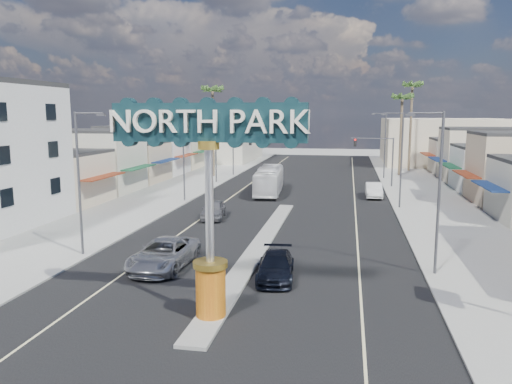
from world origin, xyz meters
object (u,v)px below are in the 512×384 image
at_px(streetlight_l_near, 81,176).
at_px(streetlight_l_mid, 185,152).
at_px(streetlight_r_near, 436,185).
at_px(streetlight_r_mid, 400,155).
at_px(suv_right, 276,266).
at_px(car_parked_right, 374,190).
at_px(streetlight_l_far, 234,140).
at_px(palm_left_far, 213,94).
at_px(palm_right_mid, 402,101).
at_px(palm_right_far, 412,90).
at_px(traffic_signal_right, 377,152).
at_px(suv_left, 164,254).
at_px(streetlight_r_far, 384,142).
at_px(city_bus, 269,180).
at_px(car_parked_left, 213,209).
at_px(gateway_sign, 209,185).
at_px(traffic_signal_left, 230,150).

bearing_deg(streetlight_l_near, streetlight_l_mid, 90.00).
xyz_separation_m(streetlight_r_near, streetlight_r_mid, (0.00, 20.00, 0.00)).
xyz_separation_m(suv_right, car_parked_right, (6.51, 28.19, 0.10)).
bearing_deg(streetlight_l_far, streetlight_r_near, -63.58).
bearing_deg(palm_left_far, palm_right_mid, 12.99).
bearing_deg(streetlight_r_mid, palm_right_far, 81.88).
height_order(streetlight_l_near, palm_right_mid, palm_right_mid).
relative_size(traffic_signal_right, suv_left, 1.00).
xyz_separation_m(streetlight_l_far, streetlight_r_far, (20.87, 0.00, 0.00)).
height_order(traffic_signal_right, streetlight_l_near, streetlight_l_near).
height_order(streetlight_l_near, city_bus, streetlight_l_near).
bearing_deg(streetlight_r_near, streetlight_l_far, 116.42).
bearing_deg(car_parked_right, suv_right, -103.45).
bearing_deg(car_parked_left, palm_right_mid, 53.32).
height_order(streetlight_r_near, car_parked_left, streetlight_r_near).
bearing_deg(palm_right_far, suv_right, -103.50).
bearing_deg(gateway_sign, streetlight_l_mid, 110.42).
xyz_separation_m(streetlight_l_near, palm_right_mid, (23.43, 46.00, 5.54)).
xyz_separation_m(gateway_sign, streetlight_l_near, (-10.43, 8.02, -0.86)).
xyz_separation_m(palm_left_far, city_bus, (10.10, -13.41, -10.00)).
xyz_separation_m(streetlight_r_mid, palm_right_mid, (2.57, 26.00, 5.54)).
distance_m(streetlight_r_near, palm_right_mid, 46.40).
bearing_deg(streetlight_r_mid, streetlight_r_near, -90.00).
height_order(gateway_sign, suv_left, gateway_sign).
bearing_deg(car_parked_right, palm_right_mid, 76.87).
bearing_deg(palm_left_far, streetlight_l_mid, -82.69).
bearing_deg(streetlight_r_mid, suv_left, -125.07).
bearing_deg(traffic_signal_left, gateway_sign, -77.67).
xyz_separation_m(gateway_sign, palm_right_mid, (13.00, 54.02, 4.67)).
distance_m(streetlight_l_far, streetlight_r_mid, 30.32).
bearing_deg(traffic_signal_left, streetlight_l_near, -92.10).
relative_size(traffic_signal_left, palm_right_mid, 0.50).
bearing_deg(palm_left_far, streetlight_r_mid, -40.48).
relative_size(gateway_sign, traffic_signal_right, 1.53).
relative_size(streetlight_r_mid, city_bus, 0.84).
bearing_deg(gateway_sign, streetlight_r_far, 78.22).
bearing_deg(streetlight_l_mid, traffic_signal_right, 35.50).
bearing_deg(palm_left_far, car_parked_right, -32.98).
height_order(traffic_signal_left, streetlight_r_mid, streetlight_r_mid).
xyz_separation_m(traffic_signal_left, streetlight_r_near, (19.62, -33.99, 0.79)).
height_order(streetlight_l_near, car_parked_left, streetlight_l_near).
relative_size(gateway_sign, streetlight_r_near, 1.02).
relative_size(streetlight_r_mid, car_parked_left, 1.96).
distance_m(car_parked_left, car_parked_right, 19.50).
bearing_deg(suv_right, streetlight_r_near, 9.27).
bearing_deg(traffic_signal_left, streetlight_r_mid, -35.50).
distance_m(gateway_sign, streetlight_r_far, 51.10).
distance_m(palm_right_mid, city_bus, 26.69).
xyz_separation_m(streetlight_l_far, car_parked_left, (4.93, -29.52, -4.29)).
distance_m(streetlight_r_near, city_bus, 29.96).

